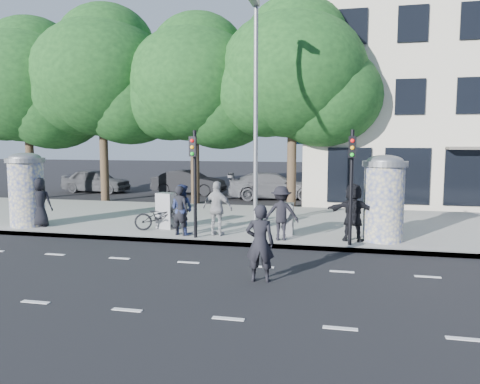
% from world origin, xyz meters
% --- Properties ---
extents(ground, '(120.00, 120.00, 0.00)m').
position_xyz_m(ground, '(0.00, 0.00, 0.00)').
color(ground, black).
rests_on(ground, ground).
extents(sidewalk, '(40.00, 8.00, 0.15)m').
position_xyz_m(sidewalk, '(0.00, 7.50, 0.07)').
color(sidewalk, gray).
rests_on(sidewalk, ground).
extents(curb, '(40.00, 0.10, 0.16)m').
position_xyz_m(curb, '(0.00, 3.55, 0.07)').
color(curb, slate).
rests_on(curb, ground).
extents(lane_dash_near, '(32.00, 0.12, 0.01)m').
position_xyz_m(lane_dash_near, '(0.00, -2.20, 0.00)').
color(lane_dash_near, silver).
rests_on(lane_dash_near, ground).
extents(lane_dash_far, '(32.00, 0.12, 0.01)m').
position_xyz_m(lane_dash_far, '(0.00, 1.40, 0.00)').
color(lane_dash_far, silver).
rests_on(lane_dash_far, ground).
extents(ad_column_left, '(1.36, 1.36, 2.65)m').
position_xyz_m(ad_column_left, '(-7.20, 4.50, 1.54)').
color(ad_column_left, beige).
rests_on(ad_column_left, sidewalk).
extents(ad_column_right, '(1.36, 1.36, 2.65)m').
position_xyz_m(ad_column_right, '(5.20, 4.70, 1.54)').
color(ad_column_right, beige).
rests_on(ad_column_right, sidewalk).
extents(traffic_pole_near, '(0.22, 0.31, 3.40)m').
position_xyz_m(traffic_pole_near, '(-0.60, 3.79, 2.23)').
color(traffic_pole_near, black).
rests_on(traffic_pole_near, sidewalk).
extents(traffic_pole_far, '(0.22, 0.31, 3.40)m').
position_xyz_m(traffic_pole_far, '(4.20, 3.79, 2.23)').
color(traffic_pole_far, black).
rests_on(traffic_pole_far, sidewalk).
extents(street_lamp, '(0.25, 0.93, 8.00)m').
position_xyz_m(street_lamp, '(0.80, 6.63, 4.79)').
color(street_lamp, slate).
rests_on(street_lamp, sidewalk).
extents(tree_far_left, '(7.20, 7.20, 9.26)m').
position_xyz_m(tree_far_left, '(-13.00, 12.50, 6.19)').
color(tree_far_left, '#38281C').
rests_on(tree_far_left, ground).
extents(tree_mid_left, '(7.20, 7.20, 9.57)m').
position_xyz_m(tree_mid_left, '(-8.50, 12.50, 6.50)').
color(tree_mid_left, '#38281C').
rests_on(tree_mid_left, ground).
extents(tree_near_left, '(6.80, 6.80, 8.97)m').
position_xyz_m(tree_near_left, '(-3.50, 12.70, 6.06)').
color(tree_near_left, '#38281C').
rests_on(tree_near_left, ground).
extents(tree_center, '(7.00, 7.00, 9.30)m').
position_xyz_m(tree_center, '(1.50, 12.30, 6.31)').
color(tree_center, '#38281C').
rests_on(tree_center, ground).
extents(ped_a, '(0.97, 0.73, 1.78)m').
position_xyz_m(ped_a, '(-6.65, 4.43, 1.04)').
color(ped_a, black).
rests_on(ped_a, sidewalk).
extents(ped_b, '(0.67, 0.52, 1.63)m').
position_xyz_m(ped_b, '(-1.20, 4.09, 0.97)').
color(ped_b, black).
rests_on(ped_b, sidewalk).
extents(ped_c, '(0.97, 0.86, 1.66)m').
position_xyz_m(ped_c, '(-1.20, 4.26, 0.98)').
color(ped_c, navy).
rests_on(ped_c, sidewalk).
extents(ped_d, '(1.19, 0.82, 1.68)m').
position_xyz_m(ped_d, '(2.11, 4.10, 0.99)').
color(ped_d, black).
rests_on(ped_d, sidewalk).
extents(ped_e, '(1.13, 0.76, 1.78)m').
position_xyz_m(ped_e, '(0.00, 4.30, 1.04)').
color(ped_e, '#9C9C9F').
rests_on(ped_e, sidewalk).
extents(ped_f, '(1.74, 0.84, 1.79)m').
position_xyz_m(ped_f, '(4.29, 4.42, 1.05)').
color(ped_f, black).
rests_on(ped_f, sidewalk).
extents(man_road, '(0.70, 0.50, 1.80)m').
position_xyz_m(man_road, '(2.15, 0.19, 0.90)').
color(man_road, black).
rests_on(man_road, ground).
extents(bicycle, '(1.23, 1.86, 0.92)m').
position_xyz_m(bicycle, '(-2.19, 4.80, 0.61)').
color(bicycle, black).
rests_on(bicycle, sidewalk).
extents(cabinet_left, '(0.68, 0.55, 1.26)m').
position_xyz_m(cabinet_left, '(-2.10, 5.12, 0.78)').
color(cabinet_left, gray).
rests_on(cabinet_left, sidewalk).
extents(cabinet_right, '(0.51, 0.37, 1.05)m').
position_xyz_m(cabinet_right, '(2.14, 4.97, 0.67)').
color(cabinet_right, slate).
rests_on(cabinet_right, sidewalk).
extents(car_left, '(1.92, 4.34, 1.45)m').
position_xyz_m(car_left, '(-11.15, 16.20, 0.73)').
color(car_left, '#47494E').
rests_on(car_left, ground).
extents(car_mid, '(1.66, 4.41, 1.44)m').
position_xyz_m(car_mid, '(-5.15, 16.46, 0.72)').
color(car_mid, black).
rests_on(car_mid, ground).
extents(car_right, '(3.16, 5.37, 1.46)m').
position_xyz_m(car_right, '(0.15, 15.31, 0.73)').
color(car_right, slate).
rests_on(car_right, ground).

